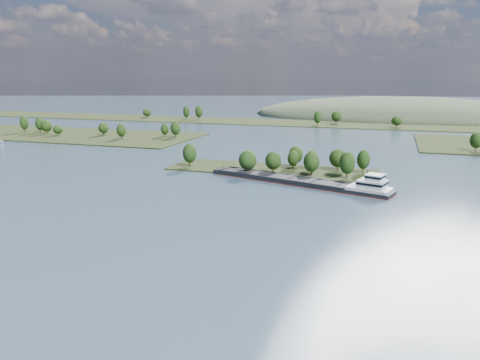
% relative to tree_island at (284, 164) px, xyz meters
% --- Properties ---
extents(ground, '(1800.00, 1800.00, 0.00)m').
position_rel_tree_island_xyz_m(ground, '(-6.31, -58.26, -3.74)').
color(ground, '#324456').
rests_on(ground, ground).
extents(tree_island, '(100.00, 32.83, 13.12)m').
position_rel_tree_island_xyz_m(tree_island, '(0.00, 0.00, 0.00)').
color(tree_island, black).
rests_on(tree_island, ground).
extents(left_bank, '(300.00, 80.00, 14.54)m').
position_rel_tree_island_xyz_m(left_bank, '(-234.91, 81.77, -2.84)').
color(left_bank, black).
rests_on(left_bank, ground).
extents(back_shoreline, '(900.00, 60.00, 15.40)m').
position_rel_tree_island_xyz_m(back_shoreline, '(-0.03, 221.51, -3.08)').
color(back_shoreline, black).
rests_on(back_shoreline, ground).
extents(hill_west, '(320.00, 160.00, 44.00)m').
position_rel_tree_island_xyz_m(hill_west, '(53.69, 321.74, -3.74)').
color(hill_west, '#3F4C34').
rests_on(hill_west, ground).
extents(cargo_barge, '(81.55, 33.16, 11.13)m').
position_rel_tree_island_xyz_m(cargo_barge, '(16.08, -23.54, -2.34)').
color(cargo_barge, black).
rests_on(cargo_barge, ground).
extents(motorboat, '(6.27, 4.24, 2.27)m').
position_rel_tree_island_xyz_m(motorboat, '(-200.43, 32.41, -2.60)').
color(motorboat, silver).
rests_on(motorboat, ground).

